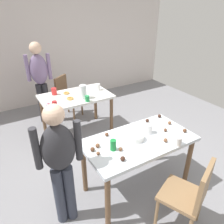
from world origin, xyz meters
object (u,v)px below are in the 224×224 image
Objects in this scene: dining_table_far at (76,101)px; person_girl_near at (60,159)px; soda_can at (113,145)px; chair_far_table at (66,95)px; mixing_bowl at (136,137)px; dining_table_near at (138,146)px; pitcher_far at (83,92)px; person_adult_far at (40,76)px; chair_near_table at (190,194)px.

person_girl_near is (-0.80, -1.58, 0.19)m from dining_table_far.
chair_far_table is at bearing 82.63° from soda_can.
chair_far_table is at bearing 90.50° from mixing_bowl.
dining_table_near is at bearing -1.75° from person_girl_near.
pitcher_far reaches higher than soda_can.
person_girl_near reaches higher than pitcher_far.
dining_table_far is (-0.13, 1.61, -0.00)m from dining_table_near.
dining_table_near is at bearing -85.47° from dining_table_far.
person_adult_far is 6.88× the size of pitcher_far.
soda_can is (-0.46, 0.70, 0.31)m from chair_near_table.
dining_table_far is 1.65m from soda_can.
person_adult_far is 12.84× the size of soda_can.
person_adult_far reaches higher than chair_far_table.
person_adult_far is at bearing 102.19° from dining_table_near.
person_girl_near is 11.54× the size of soda_can.
person_girl_near reaches higher than chair_near_table.
person_girl_near is at bearing 178.25° from dining_table_near.
person_girl_near is (-1.02, 0.75, 0.34)m from chair_near_table.
dining_table_far is 0.90m from person_adult_far.
chair_far_table reaches higher than dining_table_near.
mixing_bowl is at bearing 100.26° from chair_near_table.
chair_far_table reaches higher than mixing_bowl.
mixing_bowl is (0.09, -1.60, 0.14)m from dining_table_far.
soda_can is (-0.23, -1.62, 0.17)m from dining_table_far.
person_girl_near reaches higher than soda_can.
chair_far_table is 2.33m from mixing_bowl.
chair_near_table reaches higher than dining_table_near.
mixing_bowl is at bearing -1.07° from person_girl_near.
dining_table_near is 1.45m from pitcher_far.
soda_can reaches higher than chair_near_table.
chair_far_table is 0.97m from pitcher_far.
dining_table_far is at bearing 93.23° from mixing_bowl.
soda_can is 0.54× the size of pitcher_far.
soda_can reaches higher than mixing_bowl.
dining_table_far is 0.29m from pitcher_far.
mixing_bowl is 0.33m from soda_can.
person_adult_far is at bearing 93.63° from soda_can.
chair_near_table is 2.19m from pitcher_far.
chair_near_table is at bearing -79.74° from mixing_bowl.
chair_near_table is 0.90m from soda_can.
chair_near_table is (0.22, -2.33, -0.15)m from dining_table_far.
chair_near_table is at bearing -78.88° from person_adult_far.
chair_near_table is 0.62× the size of person_girl_near.
chair_near_table reaches higher than mixing_bowl.
chair_far_table is 2.48m from person_girl_near.
person_girl_near is 0.89m from mixing_bowl.
dining_table_far is at bearing 95.46° from chair_near_table.
mixing_bowl is at bearing 162.33° from dining_table_near.
pitcher_far is at bearing -69.09° from dining_table_far.
chair_near_table is 0.80m from mixing_bowl.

